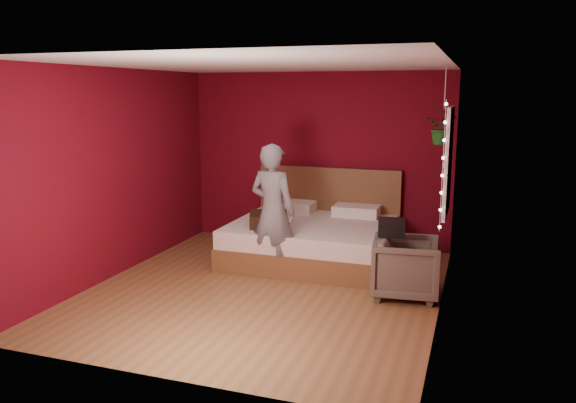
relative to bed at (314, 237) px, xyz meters
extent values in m
plane|color=brown|center=(-0.19, -1.38, -0.31)|extent=(4.50, 4.50, 0.00)
cube|color=#5F0A14|center=(-0.19, 0.88, 0.99)|extent=(4.00, 0.02, 2.60)
cube|color=#5F0A14|center=(-0.19, -3.64, 0.99)|extent=(4.00, 0.02, 2.60)
cube|color=#5F0A14|center=(-2.20, -1.38, 0.99)|extent=(0.02, 4.50, 2.60)
cube|color=#5F0A14|center=(1.82, -1.38, 0.99)|extent=(0.02, 4.50, 2.60)
cube|color=silver|center=(-0.19, -1.38, 2.30)|extent=(4.00, 4.50, 0.02)
cube|color=white|center=(1.78, -0.48, 1.19)|extent=(0.04, 0.97, 1.27)
cube|color=black|center=(1.76, -0.48, 1.19)|extent=(0.02, 0.85, 1.15)
cube|color=white|center=(1.76, -0.48, 1.19)|extent=(0.03, 0.05, 1.15)
cube|color=white|center=(1.76, -0.48, 1.19)|extent=(0.03, 0.85, 0.05)
cylinder|color=silver|center=(1.75, -1.01, 1.19)|extent=(0.01, 0.01, 1.45)
sphere|color=#FFF2CC|center=(1.75, -1.01, 0.52)|extent=(0.04, 0.04, 0.04)
sphere|color=#FFF2CC|center=(1.75, -1.01, 0.71)|extent=(0.04, 0.04, 0.04)
sphere|color=#FFF2CC|center=(1.75, -1.01, 0.90)|extent=(0.04, 0.04, 0.04)
sphere|color=#FFF2CC|center=(1.75, -1.01, 1.09)|extent=(0.04, 0.04, 0.04)
sphere|color=#FFF2CC|center=(1.75, -1.01, 1.29)|extent=(0.04, 0.04, 0.04)
sphere|color=#FFF2CC|center=(1.75, -1.01, 1.48)|extent=(0.04, 0.04, 0.04)
sphere|color=#FFF2CC|center=(1.75, -1.01, 1.67)|extent=(0.04, 0.04, 0.04)
sphere|color=#FFF2CC|center=(1.75, -1.01, 1.87)|extent=(0.04, 0.04, 0.04)
cube|color=brown|center=(0.00, -0.10, -0.16)|extent=(2.17, 1.84, 0.30)
cube|color=white|center=(0.00, -0.10, 0.11)|extent=(2.12, 1.80, 0.24)
cube|color=brown|center=(0.00, 0.78, 0.29)|extent=(2.17, 0.09, 1.19)
cube|color=silver|center=(-0.49, 0.52, 0.31)|extent=(0.65, 0.41, 0.15)
cube|color=silver|center=(0.49, 0.52, 0.31)|extent=(0.65, 0.41, 0.15)
imported|color=slate|center=(-0.28, -0.88, 0.53)|extent=(0.68, 0.52, 1.69)
imported|color=#5E594A|center=(1.41, -1.08, 0.03)|extent=(0.82, 0.80, 0.68)
cube|color=black|center=(1.22, -1.05, 0.48)|extent=(0.32, 0.19, 0.21)
cube|color=#321E10|center=(-0.50, -0.47, 0.32)|extent=(0.64, 0.64, 0.18)
cylinder|color=silver|center=(1.68, -0.24, 2.04)|extent=(0.01, 0.01, 0.50)
imported|color=#1E621C|center=(1.68, -0.24, 1.58)|extent=(0.48, 0.45, 0.43)
camera|label=1|loc=(2.11, -7.30, 1.99)|focal=35.00mm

